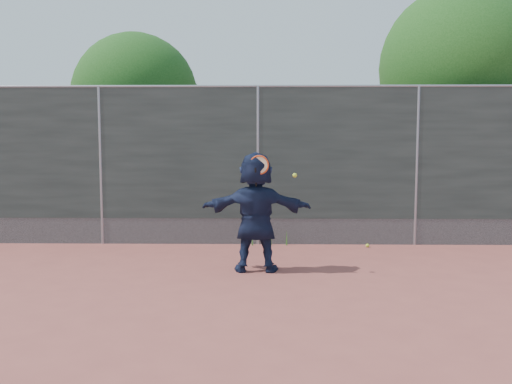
{
  "coord_description": "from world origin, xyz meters",
  "views": [
    {
      "loc": [
        0.16,
        -7.3,
        2.09
      ],
      "look_at": [
        0.0,
        1.34,
        1.22
      ],
      "focal_mm": 40.0,
      "sensor_mm": 36.0,
      "label": 1
    }
  ],
  "objects": [
    {
      "name": "swing_action",
      "position": [
        0.1,
        1.14,
        1.61
      ],
      "size": [
        0.71,
        0.13,
        0.51
      ],
      "color": "red",
      "rests_on": "ground"
    },
    {
      "name": "tree_left",
      "position": [
        -2.85,
        6.55,
        2.94
      ],
      "size": [
        3.15,
        3.0,
        4.53
      ],
      "color": "#382314",
      "rests_on": "ground"
    },
    {
      "name": "player",
      "position": [
        0.0,
        1.34,
        0.92
      ],
      "size": [
        1.71,
        0.58,
        1.84
      ],
      "primitive_type": "imported",
      "rotation": [
        0.0,
        0.0,
        3.12
      ],
      "color": "#151E3B",
      "rests_on": "ground"
    },
    {
      "name": "fence",
      "position": [
        -0.0,
        3.5,
        1.58
      ],
      "size": [
        20.0,
        0.06,
        3.03
      ],
      "color": "#38423D",
      "rests_on": "ground"
    },
    {
      "name": "ball_ground",
      "position": [
        2.05,
        3.22,
        0.03
      ],
      "size": [
        0.07,
        0.07,
        0.07
      ],
      "primitive_type": "sphere",
      "color": "#C0DA30",
      "rests_on": "ground"
    },
    {
      "name": "tree_right",
      "position": [
        4.68,
        5.75,
        3.49
      ],
      "size": [
        3.78,
        3.6,
        5.39
      ],
      "color": "#382314",
      "rests_on": "ground"
    },
    {
      "name": "ground",
      "position": [
        0.0,
        0.0,
        0.0
      ],
      "size": [
        80.0,
        80.0,
        0.0
      ],
      "primitive_type": "plane",
      "color": "#9E4C42",
      "rests_on": "ground"
    },
    {
      "name": "weed_clump",
      "position": [
        0.29,
        3.38,
        0.13
      ],
      "size": [
        0.68,
        0.07,
        0.3
      ],
      "color": "#387226",
      "rests_on": "ground"
    }
  ]
}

